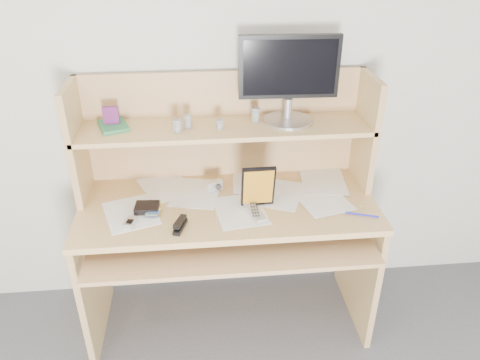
{
  "coord_description": "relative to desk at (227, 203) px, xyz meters",
  "views": [
    {
      "loc": [
        -0.13,
        -0.4,
        1.93
      ],
      "look_at": [
        0.05,
        1.43,
        0.9
      ],
      "focal_mm": 35.0,
      "sensor_mm": 36.0,
      "label": 1
    }
  ],
  "objects": [
    {
      "name": "back_wall",
      "position": [
        0.0,
        0.24,
        0.56
      ],
      "size": [
        3.6,
        0.04,
        2.5
      ],
      "primitive_type": "cube",
      "color": "beige",
      "rests_on": "floor"
    },
    {
      "name": "desk",
      "position": [
        0.0,
        0.0,
        0.0
      ],
      "size": [
        1.4,
        0.7,
        1.3
      ],
      "color": "tan",
      "rests_on": "floor"
    },
    {
      "name": "paper_clutter",
      "position": [
        0.0,
        -0.08,
        0.06
      ],
      "size": [
        1.32,
        0.54,
        0.01
      ],
      "primitive_type": "cube",
      "color": "white",
      "rests_on": "desk"
    },
    {
      "name": "keyboard",
      "position": [
        0.18,
        -0.17,
        -0.03
      ],
      "size": [
        0.45,
        0.19,
        0.03
      ],
      "rotation": [
        0.0,
        0.0,
        0.09
      ],
      "color": "black",
      "rests_on": "desk"
    },
    {
      "name": "tv_remote",
      "position": [
        0.11,
        -0.19,
        0.07
      ],
      "size": [
        0.09,
        0.17,
        0.02
      ],
      "primitive_type": "cube",
      "rotation": [
        0.0,
        0.0,
        0.28
      ],
      "color": "gray",
      "rests_on": "paper_clutter"
    },
    {
      "name": "flip_phone",
      "position": [
        -0.44,
        -0.22,
        0.07
      ],
      "size": [
        0.06,
        0.09,
        0.02
      ],
      "primitive_type": "cube",
      "rotation": [
        0.0,
        0.0,
        -0.26
      ],
      "color": "#B5B6B8",
      "rests_on": "paper_clutter"
    },
    {
      "name": "stapler",
      "position": [
        -0.22,
        -0.27,
        0.08
      ],
      "size": [
        0.07,
        0.12,
        0.04
      ],
      "primitive_type": "cube",
      "rotation": [
        0.0,
        0.0,
        -0.31
      ],
      "color": "black",
      "rests_on": "paper_clutter"
    },
    {
      "name": "wallet",
      "position": [
        -0.38,
        -0.12,
        0.08
      ],
      "size": [
        0.11,
        0.1,
        0.03
      ],
      "primitive_type": "cube",
      "rotation": [
        0.0,
        0.0,
        -0.07
      ],
      "color": "black",
      "rests_on": "paper_clutter"
    },
    {
      "name": "sticky_note_pad",
      "position": [
        -0.35,
        -0.08,
        0.06
      ],
      "size": [
        0.07,
        0.07,
        0.01
      ],
      "primitive_type": "cube",
      "rotation": [
        0.0,
        0.0,
        0.01
      ],
      "color": "#ECF941",
      "rests_on": "desk"
    },
    {
      "name": "digital_camera",
      "position": [
        -0.06,
        0.03,
        0.09
      ],
      "size": [
        0.09,
        0.06,
        0.05
      ],
      "primitive_type": "cube",
      "rotation": [
        0.0,
        0.0,
        0.44
      ],
      "color": "silver",
      "rests_on": "paper_clutter"
    },
    {
      "name": "game_case",
      "position": [
        0.13,
        -0.14,
        0.17
      ],
      "size": [
        0.15,
        0.02,
        0.22
      ],
      "primitive_type": "cube",
      "rotation": [
        0.0,
        0.0,
        0.02
      ],
      "color": "black",
      "rests_on": "paper_clutter"
    },
    {
      "name": "blue_pen",
      "position": [
        0.59,
        -0.26,
        0.07
      ],
      "size": [
        0.14,
        0.06,
        0.01
      ],
      "primitive_type": "cylinder",
      "rotation": [
        1.57,
        0.0,
        1.22
      ],
      "color": "#171AB3",
      "rests_on": "paper_clutter"
    },
    {
      "name": "card_box",
      "position": [
        -0.52,
        0.11,
        0.44
      ],
      "size": [
        0.07,
        0.02,
        0.1
      ],
      "primitive_type": "cube",
      "rotation": [
        0.0,
        0.0,
        -0.01
      ],
      "color": "#A9161F",
      "rests_on": "desk"
    },
    {
      "name": "shelf_book",
      "position": [
        -0.52,
        0.1,
        0.39
      ],
      "size": [
        0.17,
        0.2,
        0.02
      ],
      "primitive_type": "cube",
      "rotation": [
        0.0,
        0.0,
        0.34
      ],
      "color": "#338154",
      "rests_on": "desk"
    },
    {
      "name": "chip_stack_a",
      "position": [
        -0.22,
        0.02,
        0.42
      ],
      "size": [
        0.05,
        0.05,
        0.06
      ],
      "primitive_type": "cylinder",
      "rotation": [
        0.0,
        0.0,
        -0.3
      ],
      "color": "black",
      "rests_on": "desk"
    },
    {
      "name": "chip_stack_b",
      "position": [
        -0.17,
        0.06,
        0.42
      ],
      "size": [
        0.04,
        0.04,
        0.06
      ],
      "primitive_type": "cylinder",
      "rotation": [
        0.0,
        0.0,
        0.02
      ],
      "color": "white",
      "rests_on": "desk"
    },
    {
      "name": "chip_stack_c",
      "position": [
        -0.02,
        0.04,
        0.41
      ],
      "size": [
        0.04,
        0.04,
        0.04
      ],
      "primitive_type": "cylinder",
      "rotation": [
        0.0,
        0.0,
        0.08
      ],
      "color": "black",
      "rests_on": "desk"
    },
    {
      "name": "chip_stack_d",
      "position": [
        0.15,
        0.11,
        0.42
      ],
      "size": [
        0.05,
        0.05,
        0.07
      ],
      "primitive_type": "cylinder",
      "rotation": [
        0.0,
        0.0,
        0.3
      ],
      "color": "white",
      "rests_on": "desk"
    },
    {
      "name": "monitor",
      "position": [
        0.3,
        0.11,
        0.6
      ],
      "size": [
        0.47,
        0.23,
        0.4
      ],
      "rotation": [
        0.0,
        0.0,
        -0.03
      ],
      "color": "#ADACB1",
      "rests_on": "desk"
    }
  ]
}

